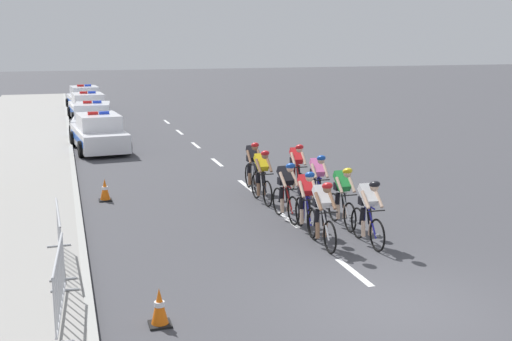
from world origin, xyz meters
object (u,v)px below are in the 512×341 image
cyclist_lead (322,212)px  police_car_furthest (85,99)px  cyclist_eighth (297,168)px  traffic_cone_near (105,190)px  police_car_second (93,120)px  cyclist_fourth (342,195)px  crowd_barrier_front (60,285)px  traffic_cone_mid (159,307)px  cyclist_second (368,211)px  cyclist_sixth (318,181)px  cyclist_fifth (286,190)px  police_car_third (88,108)px  cyclist_third (306,200)px  police_car_nearest (99,134)px  cyclist_seventh (262,175)px  cyclist_ninth (253,165)px  crowd_barrier_middle (59,237)px

cyclist_lead → police_car_furthest: bearing=97.7°
cyclist_eighth → traffic_cone_near: cyclist_eighth is taller
cyclist_lead → police_car_second: bearing=102.0°
cyclist_fourth → crowd_barrier_front: cyclist_fourth is taller
police_car_second → traffic_cone_mid: bearing=-90.2°
cyclist_second → cyclist_sixth: 3.22m
police_car_second → traffic_cone_near: 13.14m
cyclist_second → cyclist_fifth: bearing=114.2°
police_car_third → police_car_furthest: 5.17m
cyclist_fifth → police_car_second: bearing=103.4°
traffic_cone_mid → cyclist_sixth: bearing=50.0°
cyclist_fourth → cyclist_eighth: bearing=88.7°
cyclist_sixth → traffic_cone_near: size_ratio=2.69×
cyclist_sixth → traffic_cone_mid: size_ratio=2.69×
police_car_third → crowd_barrier_front: police_car_third is taller
cyclist_third → cyclist_fourth: bearing=9.5°
cyclist_fifth → police_car_nearest: (-3.92, 11.89, -0.11)m
cyclist_eighth → traffic_cone_mid: (-5.19, -7.91, -0.48)m
cyclist_eighth → cyclist_seventh: bearing=-151.8°
cyclist_lead → cyclist_ninth: same height
cyclist_eighth → traffic_cone_near: size_ratio=2.69×
cyclist_fifth → traffic_cone_mid: bearing=-126.7°
cyclist_second → cyclist_ninth: (-1.03, 5.70, 0.00)m
cyclist_seventh → traffic_cone_near: cyclist_seventh is taller
cyclist_seventh → traffic_cone_mid: (-3.91, -7.22, -0.48)m
cyclist_lead → crowd_barrier_front: bearing=-156.1°
cyclist_second → police_car_nearest: bearing=109.3°
police_car_furthest → traffic_cone_near: bearing=-90.8°
traffic_cone_mid → cyclist_fifth: bearing=53.3°
cyclist_ninth → traffic_cone_near: cyclist_ninth is taller
cyclist_second → cyclist_seventh: (-1.17, 4.32, 0.00)m
cyclist_second → police_car_second: 19.54m
cyclist_ninth → cyclist_seventh: bearing=-95.6°
cyclist_fourth → traffic_cone_near: bearing=141.7°
cyclist_second → crowd_barrier_front: (-6.61, -2.31, -0.14)m
cyclist_lead → traffic_cone_near: size_ratio=2.69×
cyclist_sixth → cyclist_ninth: size_ratio=1.00×
cyclist_fourth → crowd_barrier_front: size_ratio=0.74×
cyclist_sixth → police_car_furthest: police_car_furthest is taller
cyclist_lead → cyclist_eighth: same height
cyclist_fourth → crowd_barrier_middle: size_ratio=0.74×
cyclist_sixth → police_car_furthest: bearing=101.0°
cyclist_sixth → cyclist_seventh: (-1.23, 1.10, 0.00)m
cyclist_sixth → cyclist_second: bearing=-91.1°
cyclist_second → police_car_nearest: size_ratio=0.38×
crowd_barrier_middle → cyclist_sixth: bearing=23.2°
cyclist_ninth → police_car_second: size_ratio=0.38×
cyclist_lead → police_car_nearest: 14.72m
cyclist_sixth → police_car_furthest: (-5.08, 26.25, -0.11)m
cyclist_eighth → police_car_third: police_car_third is taller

